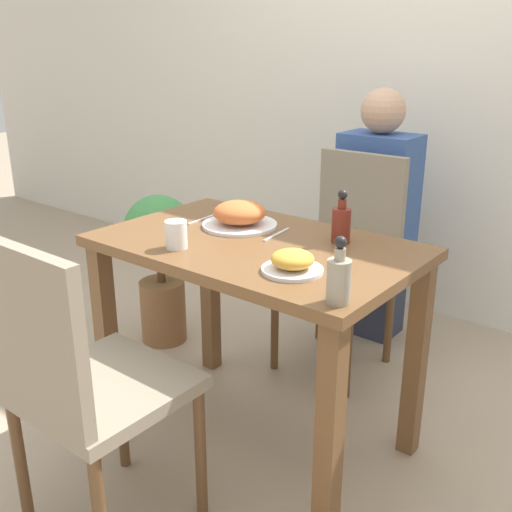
% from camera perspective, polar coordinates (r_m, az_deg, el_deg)
% --- Properties ---
extents(ground_plane, '(16.00, 16.00, 0.00)m').
position_cam_1_polar(ground_plane, '(2.28, 0.00, -16.72)').
color(ground_plane, tan).
extents(wall_back, '(8.00, 0.05, 2.60)m').
position_cam_1_polar(wall_back, '(3.11, 17.73, 17.81)').
color(wall_back, silver).
rests_on(wall_back, ground_plane).
extents(dining_table, '(1.03, 0.65, 0.75)m').
position_cam_1_polar(dining_table, '(1.98, 0.00, -2.18)').
color(dining_table, brown).
rests_on(dining_table, ground_plane).
extents(chair_near, '(0.42, 0.42, 0.92)m').
position_cam_1_polar(chair_near, '(1.66, -16.53, -11.10)').
color(chair_near, gray).
rests_on(chair_near, ground_plane).
extents(chair_far, '(0.42, 0.42, 0.92)m').
position_cam_1_polar(chair_far, '(2.58, 8.53, 0.71)').
color(chair_far, gray).
rests_on(chair_far, ground_plane).
extents(food_plate, '(0.26, 0.26, 0.09)m').
position_cam_1_polar(food_plate, '(2.08, -1.57, 3.89)').
color(food_plate, white).
rests_on(food_plate, dining_table).
extents(side_plate, '(0.17, 0.17, 0.06)m').
position_cam_1_polar(side_plate, '(1.67, 3.49, -0.63)').
color(side_plate, white).
rests_on(side_plate, dining_table).
extents(drink_cup, '(0.07, 0.07, 0.09)m').
position_cam_1_polar(drink_cup, '(1.88, -7.61, 2.03)').
color(drink_cup, white).
rests_on(drink_cup, dining_table).
extents(sauce_bottle, '(0.06, 0.06, 0.17)m').
position_cam_1_polar(sauce_bottle, '(1.93, 8.12, 3.16)').
color(sauce_bottle, maroon).
rests_on(sauce_bottle, dining_table).
extents(condiment_bottle, '(0.06, 0.06, 0.17)m').
position_cam_1_polar(condiment_bottle, '(1.47, 7.89, -2.09)').
color(condiment_bottle, gray).
rests_on(condiment_bottle, dining_table).
extents(fork_utensil, '(0.02, 0.19, 0.00)m').
position_cam_1_polar(fork_utensil, '(2.20, -4.79, 3.64)').
color(fork_utensil, silver).
rests_on(fork_utensil, dining_table).
extents(spoon_utensil, '(0.03, 0.16, 0.00)m').
position_cam_1_polar(spoon_utensil, '(2.00, 1.99, 2.06)').
color(spoon_utensil, silver).
rests_on(spoon_utensil, dining_table).
extents(potted_plant_left, '(0.32, 0.32, 0.71)m').
position_cam_1_polar(potted_plant_left, '(2.79, -9.13, 0.12)').
color(potted_plant_left, brown).
rests_on(potted_plant_left, ground_plane).
extents(person_figure, '(0.34, 0.22, 1.17)m').
position_cam_1_polar(person_figure, '(2.86, 11.34, 3.60)').
color(person_figure, '#2D3347').
rests_on(person_figure, ground_plane).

